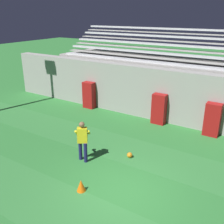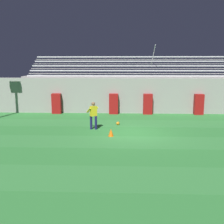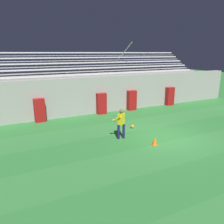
{
  "view_description": "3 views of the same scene",
  "coord_description": "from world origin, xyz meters",
  "px_view_note": "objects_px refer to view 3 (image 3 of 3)",
  "views": [
    {
      "loc": [
        3.41,
        -6.16,
        5.54
      ],
      "look_at": [
        -1.93,
        2.29,
        1.7
      ],
      "focal_mm": 42.0,
      "sensor_mm": 36.0,
      "label": 1
    },
    {
      "loc": [
        -0.66,
        -14.46,
        3.85
      ],
      "look_at": [
        -1.28,
        1.14,
        1.02
      ],
      "focal_mm": 42.0,
      "sensor_mm": 36.0,
      "label": 2
    },
    {
      "loc": [
        -7.76,
        -8.96,
        4.56
      ],
      "look_at": [
        -2.73,
        1.3,
        1.44
      ],
      "focal_mm": 35.0,
      "sensor_mm": 36.0,
      "label": 3
    }
  ],
  "objects_px": {
    "padding_pillar_far_right": "(170,96)",
    "goalkeeper": "(121,122)",
    "padding_pillar_gate_left": "(101,104)",
    "padding_pillar_far_left": "(40,110)",
    "soccer_ball": "(132,126)",
    "traffic_cone": "(155,141)",
    "padding_pillar_gate_right": "(132,100)"
  },
  "relations": [
    {
      "from": "padding_pillar_far_left",
      "to": "padding_pillar_far_right",
      "type": "distance_m",
      "value": 11.18
    },
    {
      "from": "padding_pillar_far_right",
      "to": "padding_pillar_gate_right",
      "type": "bearing_deg",
      "value": 180.0
    },
    {
      "from": "padding_pillar_gate_left",
      "to": "soccer_ball",
      "type": "height_order",
      "value": "padding_pillar_gate_left"
    },
    {
      "from": "padding_pillar_gate_right",
      "to": "soccer_ball",
      "type": "xyz_separation_m",
      "value": [
        -2.28,
        -3.89,
        -0.69
      ]
    },
    {
      "from": "padding_pillar_far_left",
      "to": "padding_pillar_far_right",
      "type": "relative_size",
      "value": 1.0
    },
    {
      "from": "padding_pillar_gate_left",
      "to": "goalkeeper",
      "type": "relative_size",
      "value": 0.96
    },
    {
      "from": "padding_pillar_far_left",
      "to": "goalkeeper",
      "type": "xyz_separation_m",
      "value": [
        3.5,
        -5.06,
        0.15
      ]
    },
    {
      "from": "traffic_cone",
      "to": "padding_pillar_gate_right",
      "type": "bearing_deg",
      "value": 68.46
    },
    {
      "from": "goalkeeper",
      "to": "padding_pillar_far_left",
      "type": "bearing_deg",
      "value": 124.64
    },
    {
      "from": "soccer_ball",
      "to": "traffic_cone",
      "type": "distance_m",
      "value": 2.74
    },
    {
      "from": "goalkeeper",
      "to": "traffic_cone",
      "type": "distance_m",
      "value": 2.05
    },
    {
      "from": "soccer_ball",
      "to": "traffic_cone",
      "type": "xyz_separation_m",
      "value": [
        -0.33,
        -2.72,
        0.1
      ]
    },
    {
      "from": "padding_pillar_far_left",
      "to": "goalkeeper",
      "type": "height_order",
      "value": "goalkeeper"
    },
    {
      "from": "padding_pillar_gate_left",
      "to": "padding_pillar_far_right",
      "type": "height_order",
      "value": "same"
    },
    {
      "from": "padding_pillar_far_left",
      "to": "padding_pillar_gate_left",
      "type": "bearing_deg",
      "value": 0.0
    },
    {
      "from": "padding_pillar_far_right",
      "to": "goalkeeper",
      "type": "relative_size",
      "value": 0.96
    },
    {
      "from": "padding_pillar_gate_right",
      "to": "soccer_ball",
      "type": "distance_m",
      "value": 4.56
    },
    {
      "from": "padding_pillar_gate_left",
      "to": "traffic_cone",
      "type": "height_order",
      "value": "padding_pillar_gate_left"
    },
    {
      "from": "padding_pillar_gate_right",
      "to": "padding_pillar_far_left",
      "type": "height_order",
      "value": "same"
    },
    {
      "from": "padding_pillar_gate_left",
      "to": "padding_pillar_far_left",
      "type": "relative_size",
      "value": 1.0
    },
    {
      "from": "padding_pillar_far_right",
      "to": "traffic_cone",
      "type": "relative_size",
      "value": 3.81
    },
    {
      "from": "padding_pillar_far_right",
      "to": "soccer_ball",
      "type": "distance_m",
      "value": 7.38
    },
    {
      "from": "padding_pillar_far_left",
      "to": "goalkeeper",
      "type": "distance_m",
      "value": 6.15
    },
    {
      "from": "padding_pillar_gate_left",
      "to": "padding_pillar_far_right",
      "type": "distance_m",
      "value": 6.64
    },
    {
      "from": "padding_pillar_gate_right",
      "to": "traffic_cone",
      "type": "xyz_separation_m",
      "value": [
        -2.61,
        -6.61,
        -0.59
      ]
    },
    {
      "from": "goalkeeper",
      "to": "traffic_cone",
      "type": "relative_size",
      "value": 3.98
    },
    {
      "from": "padding_pillar_gate_right",
      "to": "padding_pillar_gate_left",
      "type": "bearing_deg",
      "value": 180.0
    },
    {
      "from": "padding_pillar_far_left",
      "to": "padding_pillar_far_right",
      "type": "xyz_separation_m",
      "value": [
        11.18,
        0.0,
        0.0
      ]
    },
    {
      "from": "padding_pillar_gate_right",
      "to": "padding_pillar_far_right",
      "type": "distance_m",
      "value": 3.95
    },
    {
      "from": "padding_pillar_far_right",
      "to": "traffic_cone",
      "type": "distance_m",
      "value": 9.33
    },
    {
      "from": "padding_pillar_far_left",
      "to": "soccer_ball",
      "type": "height_order",
      "value": "padding_pillar_far_left"
    },
    {
      "from": "goalkeeper",
      "to": "traffic_cone",
      "type": "xyz_separation_m",
      "value": [
        1.13,
        -1.55,
        -0.74
      ]
    }
  ]
}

